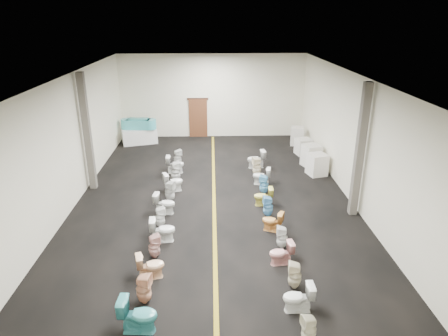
{
  "coord_description": "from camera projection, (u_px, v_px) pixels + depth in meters",
  "views": [
    {
      "loc": [
        -0.05,
        -13.63,
        6.43
      ],
      "look_at": [
        0.41,
        1.0,
        0.76
      ],
      "focal_mm": 32.0,
      "sensor_mm": 36.0,
      "label": 1
    }
  ],
  "objects": [
    {
      "name": "wall_front",
      "position": [
        217.0,
        278.0,
        6.76
      ],
      "size": [
        10.0,
        0.0,
        10.0
      ],
      "primitive_type": "plane",
      "rotation": [
        -1.57,
        0.0,
        0.0
      ],
      "color": "silver",
      "rests_on": "ground"
    },
    {
      "name": "toilet_left_1",
      "position": [
        144.0,
        289.0,
        9.38
      ],
      "size": [
        0.42,
        0.42,
        0.78
      ],
      "primitive_type": "imported",
      "rotation": [
        0.0,
        0.0,
        1.37
      ],
      "color": "#E6A986",
      "rests_on": "floor"
    },
    {
      "name": "toilet_left_7",
      "position": [
        170.0,
        191.0,
        14.52
      ],
      "size": [
        0.46,
        0.46,
        0.79
      ],
      "primitive_type": "imported",
      "rotation": [
        0.0,
        0.0,
        1.22
      ],
      "color": "silver",
      "rests_on": "floor"
    },
    {
      "name": "appliance_crate_d",
      "position": [
        297.0,
        136.0,
        20.84
      ],
      "size": [
        0.77,
        0.77,
        0.94
      ],
      "primitive_type": "cube",
      "rotation": [
        0.0,
        0.0,
        -0.19
      ],
      "color": "silver",
      "rests_on": "floor"
    },
    {
      "name": "wall_back",
      "position": [
        212.0,
        96.0,
        21.67
      ],
      "size": [
        10.0,
        0.0,
        10.0
      ],
      "primitive_type": "plane",
      "rotation": [
        1.57,
        0.0,
        0.0
      ],
      "color": "silver",
      "rests_on": "ground"
    },
    {
      "name": "bathtub",
      "position": [
        139.0,
        124.0,
        20.87
      ],
      "size": [
        1.85,
        0.78,
        0.55
      ],
      "rotation": [
        0.0,
        0.0,
        -0.1
      ],
      "color": "#41B3BC",
      "rests_on": "display_table"
    },
    {
      "name": "display_table",
      "position": [
        140.0,
        136.0,
        21.11
      ],
      "size": [
        1.95,
        1.36,
        0.79
      ],
      "primitive_type": "cube",
      "rotation": [
        0.0,
        0.0,
        0.29
      ],
      "color": "white",
      "rests_on": "floor"
    },
    {
      "name": "toilet_right_11",
      "position": [
        256.0,
        159.0,
        17.71
      ],
      "size": [
        0.85,
        0.56,
        0.8
      ],
      "primitive_type": "imported",
      "rotation": [
        0.0,
        0.0,
        -1.42
      ],
      "color": "white",
      "rests_on": "floor"
    },
    {
      "name": "toilet_right_8",
      "position": [
        264.0,
        184.0,
        15.17
      ],
      "size": [
        0.43,
        0.42,
        0.75
      ],
      "primitive_type": "imported",
      "rotation": [
        0.0,
        0.0,
        -1.86
      ],
      "color": "#6BBDE6",
      "rests_on": "floor"
    },
    {
      "name": "wall_left",
      "position": [
        72.0,
        141.0,
        14.07
      ],
      "size": [
        0.0,
        16.0,
        16.0
      ],
      "primitive_type": "plane",
      "rotation": [
        1.57,
        0.0,
        1.57
      ],
      "color": "silver",
      "rests_on": "ground"
    },
    {
      "name": "toilet_right_0",
      "position": [
        309.0,
        329.0,
        8.25
      ],
      "size": [
        0.37,
        0.37,
        0.68
      ],
      "primitive_type": "imported",
      "rotation": [
        0.0,
        0.0,
        -1.34
      ],
      "color": "beige",
      "rests_on": "floor"
    },
    {
      "name": "appliance_crate_a",
      "position": [
        317.0,
        164.0,
        16.93
      ],
      "size": [
        0.88,
        0.88,
        0.92
      ],
      "primitive_type": "cube",
      "rotation": [
        0.0,
        0.0,
        0.27
      ],
      "color": "silver",
      "rests_on": "floor"
    },
    {
      "name": "aisle_stripe",
      "position": [
        214.0,
        196.0,
        15.03
      ],
      "size": [
        0.12,
        15.6,
        0.01
      ],
      "primitive_type": "cube",
      "color": "olive",
      "rests_on": "floor"
    },
    {
      "name": "toilet_right_10",
      "position": [
        257.0,
        166.0,
        16.83
      ],
      "size": [
        0.45,
        0.45,
        0.83
      ],
      "primitive_type": "imported",
      "rotation": [
        0.0,
        0.0,
        -1.35
      ],
      "color": "#F5E7C4",
      "rests_on": "floor"
    },
    {
      "name": "column_right",
      "position": [
        360.0,
        152.0,
        12.96
      ],
      "size": [
        0.25,
        0.25,
        4.5
      ],
      "primitive_type": "cube",
      "color": "#59544C",
      "rests_on": "floor"
    },
    {
      "name": "toilet_left_6",
      "position": [
        165.0,
        203.0,
        13.65
      ],
      "size": [
        0.77,
        0.5,
        0.74
      ],
      "primitive_type": "imported",
      "rotation": [
        0.0,
        0.0,
        1.44
      ],
      "color": "silver",
      "rests_on": "floor"
    },
    {
      "name": "back_door",
      "position": [
        198.0,
        118.0,
        22.03
      ],
      "size": [
        1.0,
        0.1,
        2.1
      ],
      "primitive_type": "cube",
      "color": "#562D19",
      "rests_on": "floor"
    },
    {
      "name": "toilet_left_8",
      "position": [
        173.0,
        182.0,
        15.36
      ],
      "size": [
        0.86,
        0.68,
        0.77
      ],
      "primitive_type": "imported",
      "rotation": [
        0.0,
        0.0,
        1.95
      ],
      "color": "white",
      "rests_on": "floor"
    },
    {
      "name": "toilet_left_3",
      "position": [
        154.0,
        246.0,
        11.16
      ],
      "size": [
        0.43,
        0.42,
        0.71
      ],
      "primitive_type": "imported",
      "rotation": [
        0.0,
        0.0,
        1.96
      ],
      "color": "#D19C96",
      "rests_on": "floor"
    },
    {
      "name": "toilet_left_5",
      "position": [
        160.0,
        217.0,
        12.78
      ],
      "size": [
        0.41,
        0.4,
        0.7
      ],
      "primitive_type": "imported",
      "rotation": [
        0.0,
        0.0,
        1.92
      ],
      "color": "white",
      "rests_on": "floor"
    },
    {
      "name": "column_left",
      "position": [
        87.0,
        133.0,
        15.01
      ],
      "size": [
        0.25,
        0.25,
        4.5
      ],
      "primitive_type": "cube",
      "color": "#59544C",
      "rests_on": "floor"
    },
    {
      "name": "toilet_right_3",
      "position": [
        281.0,
        253.0,
        10.86
      ],
      "size": [
        0.71,
        0.46,
        0.68
      ],
      "primitive_type": "imported",
      "rotation": [
        0.0,
        0.0,
        -1.44
      ],
      "color": "#DC9794",
      "rests_on": "floor"
    },
    {
      "name": "toilet_right_7",
      "position": [
        263.0,
        196.0,
        14.23
      ],
      "size": [
        0.67,
        0.39,
        0.68
      ],
      "primitive_type": "imported",
      "rotation": [
        0.0,
        0.0,
        -1.58
      ],
      "color": "#DDD154",
      "rests_on": "floor"
    },
    {
      "name": "toilet_left_11",
      "position": [
        178.0,
        158.0,
        17.99
      ],
      "size": [
        0.45,
        0.45,
        0.75
      ],
      "primitive_type": "imported",
      "rotation": [
        0.0,
        0.0,
        2.0
      ],
      "color": "silver",
      "rests_on": "floor"
    },
    {
      "name": "door_frame",
      "position": [
        198.0,
        99.0,
        21.65
      ],
      "size": [
        1.15,
        0.08,
        0.1
      ],
      "primitive_type": "cube",
      "color": "#331C11",
      "rests_on": "back_door"
    },
    {
      "name": "toilet_right_9",
      "position": [
        262.0,
        176.0,
        15.98
      ],
      "size": [
        0.78,
        0.55,
        0.72
      ],
      "primitive_type": "imported",
      "rotation": [
        0.0,
        0.0,
        -1.79
      ],
      "color": "white",
      "rests_on": "floor"
    },
    {
      "name": "toilet_left_0",
      "position": [
        138.0,
        315.0,
        8.52
      ],
      "size": [
        0.85,
        0.52,
        0.84
      ],
      "primitive_type": "imported",
      "rotation": [
        0.0,
        0.0,
        1.51
      ],
      "color": "teal",
      "rests_on": "floor"
    },
    {
      "name": "toilet_right_2",
      "position": [
        295.0,
        275.0,
        9.9
      ],
      "size": [
        0.38,
        0.38,
        0.73
      ],
      "primitive_type": "imported",
      "rotation": [
        0.0,
        0.0,
        -1.73
      ],
      "color": "beige",
      "rests_on": "floor"
    },
    {
      "name": "toilet_left_9",
      "position": [
        176.0,
        172.0,
        16.24
      ],
      "size": [
        0.51,
        0.51,
        0.86
      ],
      "primitive_type": "imported",
      "rotation": [
        0.0,
        0.0,
        1.97
      ],
      "color": "silver",
      "rests_on": "floor"
    },
    {
      "name": "wall_right",
      "position": [
        352.0,
        138.0,
        14.36
      ],
      "size": [
        0.0,
        16.0,
        16.0
      ],
      "primitive_type": "plane",
      "rotation": [
        1.57,
        0.0,
        -1.57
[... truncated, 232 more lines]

